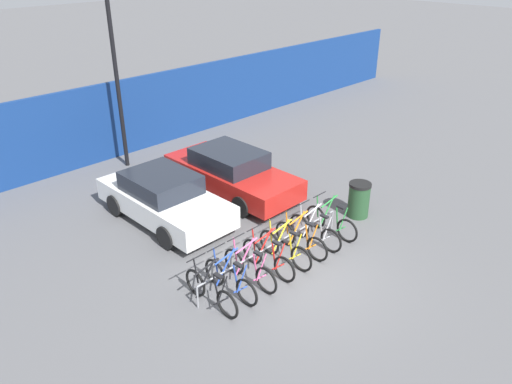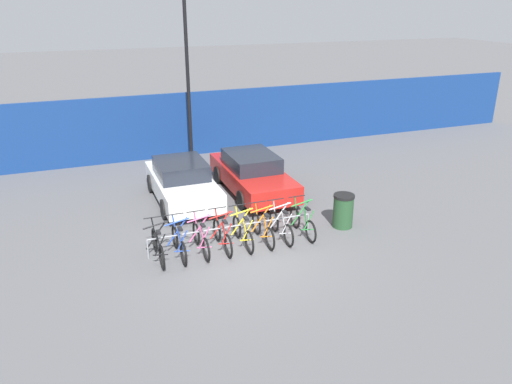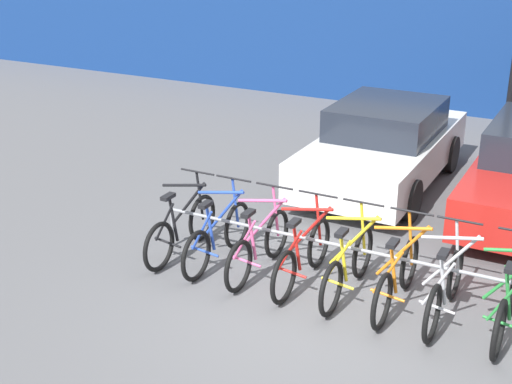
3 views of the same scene
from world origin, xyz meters
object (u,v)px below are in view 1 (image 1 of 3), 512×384
object	(u,v)px
car_red	(231,172)
bicycle_pink	(250,269)
bike_rack	(273,246)
trash_bin	(359,200)
car_white	(164,198)
bicycle_silver	(315,231)
bicycle_black	(211,292)
lamp_post	(112,43)
bicycle_blue	(230,280)
bicycle_orange	(301,239)
bicycle_yellow	(285,249)
bicycle_red	(268,258)
bicycle_green	(331,222)

from	to	relation	value
car_red	bicycle_pink	bearing A→B (deg)	-127.42
bike_rack	trash_bin	distance (m)	3.48
bike_rack	car_white	bearing A→B (deg)	98.77
bicycle_pink	car_white	xyz separation A→B (m)	(0.38, 3.81, 0.31)
bicycle_silver	trash_bin	distance (m)	2.07
bicycle_black	trash_bin	bearing A→B (deg)	3.78
car_red	lamp_post	distance (m)	5.61
bicycle_blue	bicycle_orange	bearing A→B (deg)	2.77
bicycle_yellow	car_red	bearing A→B (deg)	64.73
lamp_post	bicycle_yellow	bearing A→B (deg)	-93.75
car_white	bicycle_pink	bearing A→B (deg)	-95.64
bicycle_pink	lamp_post	world-z (taller)	lamp_post
bicycle_black	car_white	bearing A→B (deg)	71.00
bicycle_red	trash_bin	size ratio (longest dim) A/B	1.66
bicycle_black	bicycle_yellow	distance (m)	2.37
bicycle_pink	car_white	world-z (taller)	car_white
bicycle_blue	bicycle_red	world-z (taller)	same
bicycle_blue	bicycle_pink	bearing A→B (deg)	2.77
bicycle_silver	car_red	size ratio (longest dim) A/B	0.37
trash_bin	bicycle_black	bearing A→B (deg)	-179.23
bike_rack	lamp_post	distance (m)	8.70
bicycle_orange	car_red	distance (m)	3.93
bicycle_black	bicycle_green	size ratio (longest dim) A/B	1.00
car_red	bicycle_orange	bearing A→B (deg)	-106.00
trash_bin	bicycle_yellow	bearing A→B (deg)	-178.67
bicycle_green	bicycle_red	bearing A→B (deg)	177.98
bicycle_orange	lamp_post	distance (m)	8.85
bicycle_green	car_red	size ratio (longest dim) A/B	0.37
bicycle_pink	bicycle_blue	bearing A→B (deg)	-178.17
bicycle_pink	bicycle_red	xyz separation A→B (m)	(0.61, 0.00, 0.00)
bicycle_black	car_red	world-z (taller)	car_red
bicycle_yellow	car_white	bearing A→B (deg)	101.00
bicycle_green	car_white	bearing A→B (deg)	123.00
bicycle_red	bicycle_green	distance (m)	2.44
bicycle_red	bicycle_orange	size ratio (longest dim) A/B	1.00
bicycle_orange	lamp_post	bearing A→B (deg)	89.95
car_red	bicycle_blue	bearing A→B (deg)	-132.76
bicycle_yellow	bicycle_green	xyz separation A→B (m)	(1.84, 0.00, 0.00)
bicycle_silver	car_white	world-z (taller)	car_white
bicycle_green	car_red	distance (m)	3.79
bicycle_black	bicycle_red	world-z (taller)	same
bicycle_black	car_white	size ratio (longest dim) A/B	0.40
bicycle_orange	lamp_post	size ratio (longest dim) A/B	0.22
bicycle_yellow	car_white	world-z (taller)	car_white
bicycle_pink	bicycle_silver	bearing A→B (deg)	1.83
bicycle_orange	bicycle_green	xyz separation A→B (m)	(1.24, 0.00, 0.00)
bicycle_red	bicycle_green	xyz separation A→B (m)	(2.44, 0.00, 0.00)
bicycle_blue	bicycle_pink	xyz separation A→B (m)	(0.60, 0.00, 0.00)
lamp_post	bicycle_pink	bearing A→B (deg)	-102.20
bike_rack	bicycle_yellow	world-z (taller)	bicycle_yellow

